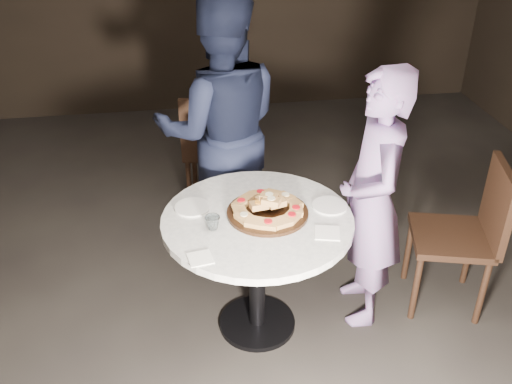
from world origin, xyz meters
TOP-DOWN VIEW (x-y plane):
  - floor at (0.00, 0.00)m, footprint 7.00×7.00m
  - table at (-0.02, -0.00)m, footprint 1.38×1.38m
  - serving_board at (0.04, 0.02)m, footprint 0.48×0.48m
  - focaccia_pile at (0.04, 0.02)m, footprint 0.40×0.40m
  - plate_left at (-0.36, 0.14)m, footprint 0.21×0.21m
  - plate_right at (0.40, 0.04)m, footprint 0.23×0.23m
  - water_glass at (-0.27, -0.07)m, footprint 0.10×0.10m
  - napkin_near at (-0.35, -0.32)m, footprint 0.13×0.13m
  - napkin_far at (0.32, -0.21)m, footprint 0.16×0.16m
  - chair_far at (-0.14, 1.38)m, footprint 0.53×0.54m
  - chair_right at (1.27, 0.03)m, footprint 0.57×0.56m
  - diner_navy at (-0.12, 0.87)m, footprint 0.90×0.71m
  - diner_teal at (0.64, 0.05)m, footprint 0.43×0.61m

SIDE VIEW (x-z plane):
  - floor at x=0.00m, z-range 0.00..0.00m
  - chair_right at x=1.27m, z-range 0.07..1.04m
  - chair_far at x=-0.14m, z-range 0.08..1.05m
  - table at x=-0.02m, z-range 0.25..1.03m
  - napkin_near at x=-0.35m, z-range 0.78..0.79m
  - napkin_far at x=0.32m, z-range 0.78..0.79m
  - diner_teal at x=0.64m, z-range 0.00..1.57m
  - plate_right at x=0.40m, z-range 0.78..0.79m
  - plate_left at x=-0.36m, z-range 0.78..0.79m
  - serving_board at x=0.04m, z-range 0.78..0.80m
  - water_glass at x=-0.27m, z-range 0.78..0.86m
  - focaccia_pile at x=0.04m, z-range 0.78..0.88m
  - diner_navy at x=-0.12m, z-range 0.00..1.81m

